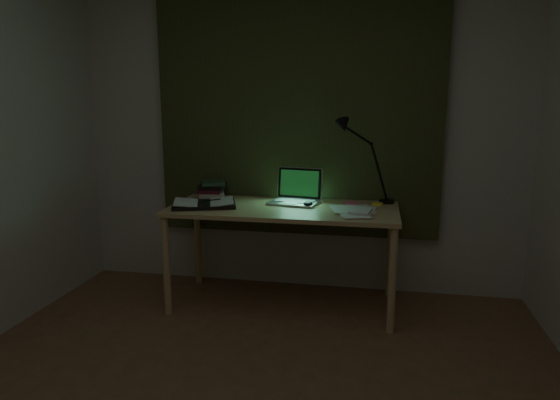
{
  "coord_description": "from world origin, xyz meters",
  "views": [
    {
      "loc": [
        0.61,
        -1.88,
        1.51
      ],
      "look_at": [
        -0.03,
        1.44,
        0.82
      ],
      "focal_mm": 32.0,
      "sensor_mm": 36.0,
      "label": 1
    }
  ],
  "objects_px": {
    "book_stack": "(212,189)",
    "loose_papers": "(354,211)",
    "desk": "(283,256)",
    "laptop": "(294,187)",
    "desk_lamp": "(388,163)",
    "open_textbook": "(204,203)"
  },
  "relations": [
    {
      "from": "laptop",
      "to": "open_textbook",
      "type": "height_order",
      "value": "laptop"
    },
    {
      "from": "loose_papers",
      "to": "open_textbook",
      "type": "bearing_deg",
      "value": -179.73
    },
    {
      "from": "desk",
      "to": "loose_papers",
      "type": "xyz_separation_m",
      "value": [
        0.51,
        -0.07,
        0.38
      ]
    },
    {
      "from": "desk",
      "to": "loose_papers",
      "type": "relative_size",
      "value": 5.03
    },
    {
      "from": "desk_lamp",
      "to": "book_stack",
      "type": "bearing_deg",
      "value": -179.31
    },
    {
      "from": "desk",
      "to": "laptop",
      "type": "bearing_deg",
      "value": 66.21
    },
    {
      "from": "open_textbook",
      "to": "loose_papers",
      "type": "xyz_separation_m",
      "value": [
        1.08,
        0.01,
        -0.01
      ]
    },
    {
      "from": "open_textbook",
      "to": "book_stack",
      "type": "distance_m",
      "value": 0.26
    },
    {
      "from": "book_stack",
      "to": "loose_papers",
      "type": "xyz_separation_m",
      "value": [
        1.1,
        -0.25,
        -0.07
      ]
    },
    {
      "from": "open_textbook",
      "to": "desk",
      "type": "bearing_deg",
      "value": -11.46
    },
    {
      "from": "loose_papers",
      "to": "desk",
      "type": "bearing_deg",
      "value": 172.44
    },
    {
      "from": "desk_lamp",
      "to": "desk",
      "type": "bearing_deg",
      "value": -162.44
    },
    {
      "from": "book_stack",
      "to": "loose_papers",
      "type": "height_order",
      "value": "book_stack"
    },
    {
      "from": "loose_papers",
      "to": "laptop",
      "type": "bearing_deg",
      "value": 156.61
    },
    {
      "from": "laptop",
      "to": "book_stack",
      "type": "height_order",
      "value": "laptop"
    },
    {
      "from": "laptop",
      "to": "desk_lamp",
      "type": "distance_m",
      "value": 0.72
    },
    {
      "from": "loose_papers",
      "to": "desk_lamp",
      "type": "bearing_deg",
      "value": 57.13
    },
    {
      "from": "laptop",
      "to": "loose_papers",
      "type": "bearing_deg",
      "value": -13.59
    },
    {
      "from": "open_textbook",
      "to": "desk_lamp",
      "type": "xyz_separation_m",
      "value": [
        1.31,
        0.36,
        0.28
      ]
    },
    {
      "from": "book_stack",
      "to": "desk_lamp",
      "type": "distance_m",
      "value": 1.35
    },
    {
      "from": "open_textbook",
      "to": "desk_lamp",
      "type": "bearing_deg",
      "value": -3.35
    },
    {
      "from": "book_stack",
      "to": "loose_papers",
      "type": "relative_size",
      "value": 0.7
    }
  ]
}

